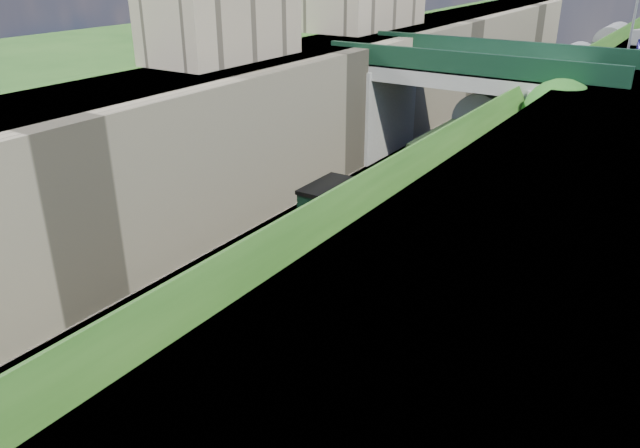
% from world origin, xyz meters
% --- Properties ---
extents(ground, '(160.00, 160.00, 0.00)m').
position_xyz_m(ground, '(0.00, 0.00, 0.00)').
color(ground, '#1E4714').
rests_on(ground, ground).
extents(trackbed, '(10.00, 90.00, 0.20)m').
position_xyz_m(trackbed, '(0.00, 20.00, 0.10)').
color(trackbed, '#473F38').
rests_on(trackbed, ground).
extents(retaining_wall, '(1.00, 90.00, 7.00)m').
position_xyz_m(retaining_wall, '(-5.50, 20.00, 3.50)').
color(retaining_wall, '#756B56').
rests_on(retaining_wall, ground).
extents(street_plateau_left, '(6.00, 90.00, 7.00)m').
position_xyz_m(street_plateau_left, '(-9.00, 20.00, 3.50)').
color(street_plateau_left, '#262628').
rests_on(street_plateau_left, ground).
extents(street_plateau_right, '(8.00, 90.00, 6.25)m').
position_xyz_m(street_plateau_right, '(9.50, 20.00, 3.12)').
color(street_plateau_right, '#262628').
rests_on(street_plateau_right, ground).
extents(embankment_slope, '(4.79, 90.00, 6.43)m').
position_xyz_m(embankment_slope, '(4.89, 19.87, 2.59)').
color(embankment_slope, '#1E4714').
rests_on(embankment_slope, ground).
extents(track_left, '(2.50, 90.00, 0.20)m').
position_xyz_m(track_left, '(-2.00, 20.00, 0.25)').
color(track_left, black).
rests_on(track_left, trackbed).
extents(track_right, '(2.50, 90.00, 0.20)m').
position_xyz_m(track_right, '(1.20, 20.00, 0.25)').
color(track_right, black).
rests_on(track_right, trackbed).
extents(road_bridge, '(16.00, 6.40, 7.25)m').
position_xyz_m(road_bridge, '(0.94, 24.00, 4.08)').
color(road_bridge, gray).
rests_on(road_bridge, ground).
extents(building_near, '(4.00, 8.00, 4.00)m').
position_xyz_m(building_near, '(-9.50, 14.00, 9.00)').
color(building_near, gray).
rests_on(building_near, street_plateau_left).
extents(tree, '(3.60, 3.80, 6.60)m').
position_xyz_m(tree, '(5.91, 20.23, 4.65)').
color(tree, black).
rests_on(tree, ground).
extents(locomotive, '(3.10, 10.22, 3.83)m').
position_xyz_m(locomotive, '(1.20, 5.19, 1.89)').
color(locomotive, black).
rests_on(locomotive, trackbed).
extents(tender, '(2.70, 6.00, 3.05)m').
position_xyz_m(tender, '(1.20, 12.56, 1.62)').
color(tender, black).
rests_on(tender, trackbed).
extents(coach_front, '(2.90, 18.00, 3.70)m').
position_xyz_m(coach_front, '(1.20, 25.16, 2.05)').
color(coach_front, black).
rests_on(coach_front, trackbed).
extents(coach_middle, '(2.90, 18.00, 3.70)m').
position_xyz_m(coach_middle, '(1.20, 43.96, 2.05)').
color(coach_middle, black).
rests_on(coach_middle, trackbed).
extents(coach_rear, '(2.90, 18.00, 3.70)m').
position_xyz_m(coach_rear, '(1.20, 62.76, 2.05)').
color(coach_rear, black).
rests_on(coach_rear, trackbed).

